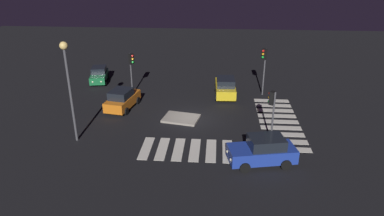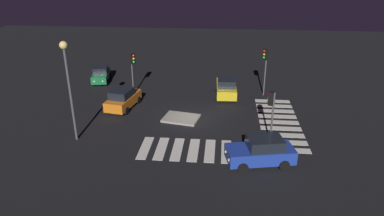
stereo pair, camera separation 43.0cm
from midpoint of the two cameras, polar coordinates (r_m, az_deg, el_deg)
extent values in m
plane|color=black|center=(29.72, -0.41, -1.77)|extent=(80.00, 80.00, 0.00)
cube|color=gray|center=(29.64, -2.16, -1.67)|extent=(3.25, 2.68, 0.18)
cube|color=#196B38|center=(39.65, -14.98, 4.93)|extent=(2.23, 3.90, 0.75)
cube|color=black|center=(39.67, -15.04, 5.96)|extent=(1.76, 2.11, 0.61)
cylinder|color=black|center=(38.58, -14.01, 3.99)|extent=(0.32, 0.62, 0.59)
cylinder|color=black|center=(38.82, -16.27, 3.86)|extent=(0.32, 0.62, 0.59)
cylinder|color=black|center=(40.72, -13.65, 5.04)|extent=(0.32, 0.62, 0.59)
cylinder|color=black|center=(40.95, -15.79, 4.92)|extent=(0.32, 0.62, 0.59)
sphere|color=#F2EABF|center=(37.90, -14.68, 4.12)|extent=(0.20, 0.20, 0.20)
sphere|color=#F2EABF|center=(38.04, -15.97, 4.04)|extent=(0.20, 0.20, 0.20)
cube|color=#1E389E|center=(23.67, 10.59, -7.17)|extent=(4.61, 2.69, 0.89)
cube|color=black|center=(23.36, 11.35, -5.41)|extent=(2.51, 2.10, 0.72)
cylinder|color=black|center=(22.78, 7.94, -9.46)|extent=(0.73, 0.39, 0.70)
cylinder|color=black|center=(24.27, 6.84, -7.17)|extent=(0.73, 0.39, 0.70)
cylinder|color=black|center=(23.57, 14.32, -8.80)|extent=(0.73, 0.39, 0.70)
cylinder|color=black|center=(25.02, 12.85, -6.65)|extent=(0.73, 0.39, 0.70)
sphere|color=#F2EABF|center=(22.72, 5.82, -8.25)|extent=(0.23, 0.23, 0.23)
sphere|color=#F2EABF|center=(23.57, 5.27, -6.97)|extent=(0.23, 0.23, 0.23)
cube|color=gold|center=(34.53, 5.00, 3.11)|extent=(1.98, 4.32, 0.87)
cube|color=black|center=(34.02, 5.06, 4.21)|extent=(1.74, 2.24, 0.70)
cylinder|color=black|center=(35.86, 3.45, 3.27)|extent=(0.27, 0.69, 0.68)
cylinder|color=black|center=(35.95, 6.31, 3.22)|extent=(0.27, 0.69, 0.68)
cylinder|color=black|center=(33.40, 3.54, 1.73)|extent=(0.27, 0.69, 0.68)
cylinder|color=black|center=(33.50, 6.60, 1.68)|extent=(0.27, 0.69, 0.68)
sphere|color=#F2EABF|center=(36.47, 4.06, 4.25)|extent=(0.23, 0.23, 0.23)
sphere|color=#F2EABF|center=(36.52, 5.64, 4.22)|extent=(0.23, 0.23, 0.23)
cube|color=orange|center=(32.18, -11.44, 1.13)|extent=(2.48, 4.35, 0.84)
cube|color=black|center=(31.70, -11.74, 2.24)|extent=(1.96, 2.36, 0.68)
cylinder|color=black|center=(33.73, -11.79, 1.46)|extent=(0.36, 0.69, 0.66)
cylinder|color=black|center=(33.03, -9.10, 1.19)|extent=(0.36, 0.69, 0.66)
cylinder|color=black|center=(31.66, -13.77, -0.20)|extent=(0.36, 0.69, 0.66)
cylinder|color=black|center=(30.91, -10.95, -0.53)|extent=(0.36, 0.69, 0.66)
sphere|color=#F2EABF|center=(34.06, -10.73, 2.44)|extent=(0.22, 0.22, 0.22)
sphere|color=#F2EABF|center=(33.67, -9.23, 2.31)|extent=(0.22, 0.22, 0.22)
cylinder|color=#47474C|center=(25.88, 12.39, -1.55)|extent=(0.14, 0.14, 3.91)
cube|color=black|center=(25.37, 12.30, 1.58)|extent=(0.50, 0.54, 0.96)
sphere|color=red|center=(25.33, 11.94, 2.30)|extent=(0.22, 0.22, 0.22)
sphere|color=orange|center=(25.44, 11.89, 1.67)|extent=(0.22, 0.22, 0.22)
sphere|color=green|center=(25.55, 11.83, 1.05)|extent=(0.22, 0.22, 0.22)
cylinder|color=#47474C|center=(34.80, 11.14, 5.66)|extent=(0.14, 0.14, 4.62)
cube|color=black|center=(34.17, 11.18, 8.53)|extent=(0.53, 0.54, 0.96)
sphere|color=red|center=(33.95, 11.00, 8.98)|extent=(0.22, 0.22, 0.22)
sphere|color=orange|center=(34.02, 10.96, 8.49)|extent=(0.22, 0.22, 0.22)
sphere|color=green|center=(34.09, 10.92, 8.00)|extent=(0.22, 0.22, 0.22)
cylinder|color=#47474C|center=(34.80, -10.08, 5.33)|extent=(0.14, 0.14, 4.14)
cube|color=black|center=(34.21, -10.08, 7.81)|extent=(0.53, 0.54, 0.96)
sphere|color=red|center=(33.98, -9.92, 8.24)|extent=(0.22, 0.22, 0.22)
sphere|color=orange|center=(34.06, -9.88, 7.75)|extent=(0.22, 0.22, 0.22)
sphere|color=green|center=(34.14, -9.85, 7.26)|extent=(0.22, 0.22, 0.22)
cylinder|color=#47474C|center=(26.45, -19.30, 1.73)|extent=(0.18, 0.18, 6.91)
sphere|color=#F9D172|center=(25.42, -20.38, 9.36)|extent=(0.56, 0.56, 0.56)
cube|color=silver|center=(25.58, -7.83, -6.40)|extent=(0.70, 3.20, 0.02)
cube|color=silver|center=(25.38, -5.27, -6.52)|extent=(0.70, 3.20, 0.02)
cube|color=silver|center=(25.23, -2.67, -6.64)|extent=(0.70, 3.20, 0.02)
cube|color=silver|center=(25.13, -0.05, -6.74)|extent=(0.70, 3.20, 0.02)
cube|color=silver|center=(25.08, 2.59, -6.84)|extent=(0.70, 3.20, 0.02)
cube|color=silver|center=(25.08, 5.24, -6.91)|extent=(0.70, 3.20, 0.02)
cube|color=silver|center=(26.02, 14.78, -6.47)|extent=(3.20, 0.70, 0.02)
cube|color=silver|center=(27.01, 14.39, -5.27)|extent=(3.20, 0.70, 0.02)
cube|color=silver|center=(28.01, 14.02, -4.15)|extent=(3.20, 0.70, 0.02)
cube|color=silver|center=(29.03, 13.68, -3.11)|extent=(3.20, 0.70, 0.02)
cube|color=silver|center=(30.05, 13.36, -2.14)|extent=(3.20, 0.70, 0.02)
cube|color=silver|center=(31.08, 13.06, -1.23)|extent=(3.20, 0.70, 0.02)
cube|color=silver|center=(32.12, 12.79, -0.38)|extent=(3.20, 0.70, 0.02)
cube|color=silver|center=(33.17, 12.53, 0.41)|extent=(3.20, 0.70, 0.02)
cube|color=silver|center=(34.22, 12.28, 1.16)|extent=(3.20, 0.70, 0.02)
camera|label=1|loc=(0.21, -90.42, -0.18)|focal=33.22mm
camera|label=2|loc=(0.21, 89.58, 0.18)|focal=33.22mm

